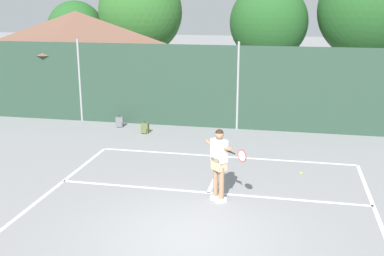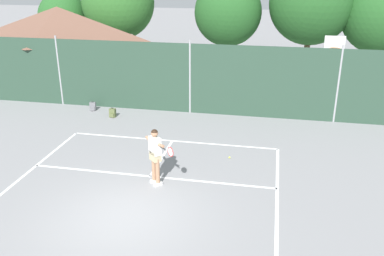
# 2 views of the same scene
# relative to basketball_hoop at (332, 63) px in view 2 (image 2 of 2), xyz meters

# --- Properties ---
(ground_plane) EXTENTS (120.00, 120.00, 0.00)m
(ground_plane) POSITION_rel_basketball_hoop_xyz_m (-6.33, -10.44, -2.31)
(ground_plane) COLOR gray
(court_markings) EXTENTS (8.30, 11.10, 0.01)m
(court_markings) POSITION_rel_basketball_hoop_xyz_m (-6.33, -9.80, -2.31)
(court_markings) COLOR white
(court_markings) RESTS_ON ground
(chainlink_fence) EXTENTS (26.09, 0.09, 3.39)m
(chainlink_fence) POSITION_rel_basketball_hoop_xyz_m (-6.33, -1.44, -0.69)
(chainlink_fence) COLOR #284233
(chainlink_fence) RESTS_ON ground
(basketball_hoop) EXTENTS (0.90, 0.67, 3.55)m
(basketball_hoop) POSITION_rel_basketball_hoop_xyz_m (0.00, 0.00, 0.00)
(basketball_hoop) COLOR #9E9EA3
(basketball_hoop) RESTS_ON ground
(clubhouse_building) EXTENTS (7.48, 4.98, 4.40)m
(clubhouse_building) POSITION_rel_basketball_hoop_xyz_m (-14.40, 1.85, -0.03)
(clubhouse_building) COLOR beige
(clubhouse_building) RESTS_ON ground
(treeline_backdrop) EXTENTS (24.57, 4.57, 6.93)m
(treeline_backdrop) POSITION_rel_basketball_hoop_xyz_m (-4.98, 7.37, 1.68)
(treeline_backdrop) COLOR brown
(treeline_backdrop) RESTS_ON ground
(tennis_player) EXTENTS (1.14, 0.97, 1.85)m
(tennis_player) POSITION_rel_basketball_hoop_xyz_m (-5.99, -8.40, -1.20)
(tennis_player) COLOR silver
(tennis_player) RESTS_ON ground
(tennis_ball) EXTENTS (0.07, 0.07, 0.07)m
(tennis_ball) POSITION_rel_basketball_hoop_xyz_m (-3.93, -6.09, -2.28)
(tennis_ball) COLOR #CCE033
(tennis_ball) RESTS_ON ground
(backpack_grey) EXTENTS (0.31, 0.29, 0.46)m
(backpack_grey) POSITION_rel_basketball_hoop_xyz_m (-10.94, -2.10, -2.12)
(backpack_grey) COLOR slate
(backpack_grey) RESTS_ON ground
(backpack_olive) EXTENTS (0.29, 0.26, 0.46)m
(backpack_olive) POSITION_rel_basketball_hoop_xyz_m (-9.67, -2.80, -2.12)
(backpack_olive) COLOR #566038
(backpack_olive) RESTS_ON ground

